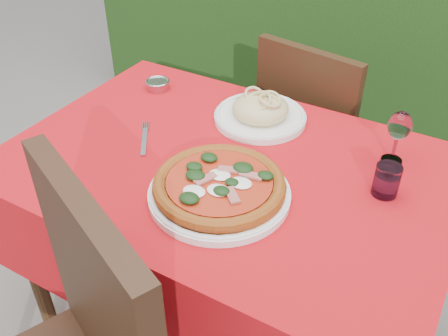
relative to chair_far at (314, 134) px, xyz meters
The scene contains 9 objects.
ground 0.81m from the chair_far, 93.95° to the right, with size 60.00×60.00×0.00m, color #655F5B.
dining_table 0.62m from the chair_far, 93.95° to the right, with size 1.26×0.86×0.75m.
chair_far is the anchor object (origin of this frame).
pizza_plate 0.80m from the chair_far, 88.73° to the right, with size 0.37×0.37×0.07m.
pasta_plate 0.45m from the chair_far, 100.32° to the right, with size 0.29×0.29×0.08m.
water_glass 0.71m from the chair_far, 54.35° to the right, with size 0.07×0.07×0.09m.
wine_glass 0.62m from the chair_far, 46.33° to the right, with size 0.07×0.07×0.16m.
fork 0.76m from the chair_far, 115.29° to the right, with size 0.03×0.20×0.01m, color #B4B4BB.
steel_ramekin 0.64m from the chair_far, 143.45° to the right, with size 0.08×0.08×0.03m, color #B2B2B9.
Camera 1 is at (0.57, -0.99, 1.58)m, focal length 40.00 mm.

